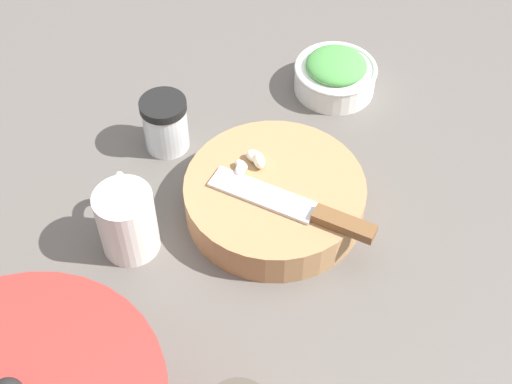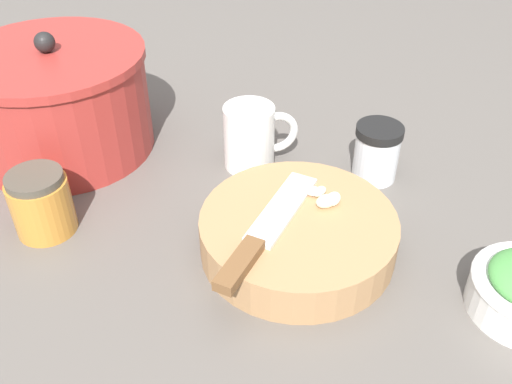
# 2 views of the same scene
# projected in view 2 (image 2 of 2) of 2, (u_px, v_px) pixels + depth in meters

# --- Properties ---
(ground_plane) EXTENTS (5.00, 5.00, 0.00)m
(ground_plane) POSITION_uv_depth(u_px,v_px,m) (232.00, 235.00, 0.71)
(ground_plane) COLOR #56514C
(cutting_board) EXTENTS (0.23, 0.23, 0.05)m
(cutting_board) POSITION_uv_depth(u_px,v_px,m) (298.00, 234.00, 0.67)
(cutting_board) COLOR #9E754C
(cutting_board) RESTS_ON ground_plane
(chef_knife) EXTENTS (0.17, 0.18, 0.01)m
(chef_knife) POSITION_uv_depth(u_px,v_px,m) (263.00, 234.00, 0.63)
(chef_knife) COLOR brown
(chef_knife) RESTS_ON cutting_board
(garlic_cloves) EXTENTS (0.04, 0.05, 0.02)m
(garlic_cloves) POSITION_uv_depth(u_px,v_px,m) (325.00, 197.00, 0.67)
(garlic_cloves) COLOR white
(garlic_cloves) RESTS_ON cutting_board
(spice_jar) EXTENTS (0.06, 0.06, 0.08)m
(spice_jar) POSITION_uv_depth(u_px,v_px,m) (377.00, 152.00, 0.78)
(spice_jar) COLOR silver
(spice_jar) RESTS_ON ground_plane
(coffee_mug) EXTENTS (0.11, 0.07, 0.09)m
(coffee_mug) POSITION_uv_depth(u_px,v_px,m) (252.00, 137.00, 0.80)
(coffee_mug) COLOR silver
(coffee_mug) RESTS_ON ground_plane
(honey_jar) EXTENTS (0.07, 0.07, 0.08)m
(honey_jar) POSITION_uv_depth(u_px,v_px,m) (41.00, 203.00, 0.69)
(honey_jar) COLOR #BC7A2D
(honey_jar) RESTS_ON ground_plane
(stock_pot) EXTENTS (0.26, 0.26, 0.18)m
(stock_pot) POSITION_uv_depth(u_px,v_px,m) (59.00, 101.00, 0.82)
(stock_pot) COLOR #9E2D28
(stock_pot) RESTS_ON ground_plane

